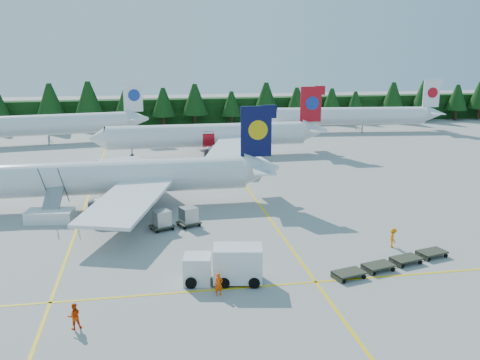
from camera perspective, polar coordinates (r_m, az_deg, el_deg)
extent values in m
plane|color=#969691|center=(47.19, -1.21, -8.33)|extent=(320.00, 320.00, 0.00)
cube|color=yellow|center=(66.05, -16.04, -2.25)|extent=(0.25, 120.00, 0.01)
cube|color=yellow|center=(66.82, 1.26, -1.49)|extent=(0.25, 120.00, 0.01)
cube|color=yellow|center=(41.78, 0.07, -11.44)|extent=(80.00, 0.25, 0.01)
cube|color=black|center=(126.16, -6.96, 7.24)|extent=(220.00, 4.00, 6.00)
cylinder|color=silver|center=(62.70, -14.42, 0.26)|extent=(32.64, 3.91, 3.84)
cube|color=#070B38|center=(62.77, 1.73, 5.19)|extent=(3.65, 0.34, 5.95)
cube|color=silver|center=(70.60, -11.58, 1.48)|extent=(9.90, 15.47, 1.09)
cylinder|color=gray|center=(68.48, -13.18, -0.16)|extent=(3.27, 2.02, 2.02)
cube|color=silver|center=(54.79, -12.00, -2.22)|extent=(9.95, 15.47, 1.09)
cylinder|color=gray|center=(57.77, -13.75, -2.86)|extent=(3.27, 2.02, 2.02)
cylinder|color=silver|center=(89.51, -3.51, 4.79)|extent=(32.78, 3.99, 3.85)
cone|color=silver|center=(89.24, -14.92, 4.30)|extent=(2.71, 3.87, 3.85)
cube|color=#B40C17|center=(92.61, 7.57, 8.02)|extent=(3.66, 0.35, 5.97)
cube|color=silver|center=(97.98, -2.39, 5.28)|extent=(10.01, 15.53, 1.09)
cylinder|color=gray|center=(95.42, -3.32, 4.20)|extent=(3.28, 2.04, 2.02)
cube|color=silver|center=(82.02, -0.82, 3.53)|extent=(9.91, 15.53, 1.09)
cylinder|color=gray|center=(84.52, -2.40, 2.91)|extent=(3.28, 2.04, 2.02)
cylinder|color=gray|center=(89.42, -11.44, 2.79)|extent=(0.23, 0.23, 1.64)
cylinder|color=silver|center=(107.34, -20.86, 5.48)|extent=(33.38, 8.66, 3.90)
cube|color=silver|center=(107.47, -11.35, 8.76)|extent=(3.72, 0.87, 6.05)
cylinder|color=silver|center=(117.41, 11.76, 6.71)|extent=(31.90, 7.08, 3.73)
cone|color=silver|center=(114.03, 3.37, 6.77)|extent=(2.99, 3.98, 3.73)
cube|color=silver|center=(122.67, 19.74, 8.68)|extent=(3.56, 0.70, 5.78)
cylinder|color=gray|center=(115.14, 5.88, 5.48)|extent=(0.22, 0.22, 1.49)
cube|color=silver|center=(59.75, -19.61, -3.64)|extent=(5.06, 3.09, 1.25)
cube|color=gray|center=(61.29, -19.17, -1.21)|extent=(2.38, 4.74, 3.38)
cube|color=gray|center=(63.05, -18.71, 0.68)|extent=(2.21, 1.61, 0.14)
cube|color=white|center=(42.42, -4.57, -9.44)|extent=(2.43, 2.43, 2.21)
cube|color=black|center=(42.21, -4.58, -8.78)|extent=(2.10, 2.27, 0.95)
cube|color=white|center=(42.11, -0.25, -8.87)|extent=(4.12, 2.92, 2.73)
cube|color=#313426|center=(44.11, 11.55, -9.65)|extent=(2.78, 2.11, 0.14)
cube|color=#313426|center=(46.03, 14.55, -8.79)|extent=(2.78, 2.11, 0.14)
cube|color=#313426|center=(48.07, 17.29, -7.98)|extent=(2.78, 2.11, 0.14)
cube|color=#313426|center=(50.22, 19.80, -7.22)|extent=(2.78, 2.11, 0.14)
cube|color=#313426|center=(54.51, -8.32, -4.88)|extent=(2.68, 2.42, 0.14)
cube|color=#A2A4A6|center=(54.24, -8.35, -4.04)|extent=(2.01, 1.98, 1.54)
cube|color=#313426|center=(55.25, -5.48, -4.53)|extent=(2.68, 2.42, 0.14)
cube|color=#A2A4A6|center=(54.98, -5.50, -3.70)|extent=(2.01, 1.98, 1.54)
imported|color=#FF4C05|center=(40.33, -2.29, -11.06)|extent=(0.71, 0.53, 1.76)
imported|color=#E43A04|center=(37.60, -17.27, -13.70)|extent=(1.01, 0.87, 1.79)
imported|color=orange|center=(51.24, 16.00, -5.94)|extent=(0.66, 0.85, 1.84)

